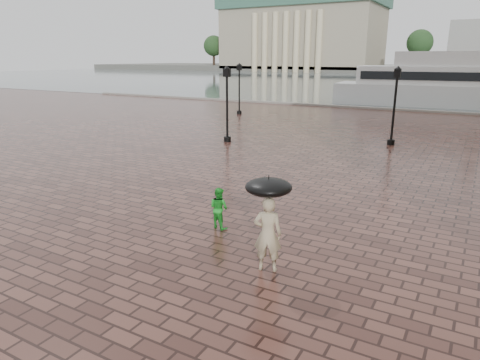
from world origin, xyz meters
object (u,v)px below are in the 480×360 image
(street_lamps, at_px, (279,97))
(ferry_near, at_px, (451,84))
(child_pedestrian, at_px, (219,208))
(adult_pedestrian, at_px, (268,234))

(street_lamps, relative_size, ferry_near, 0.65)
(street_lamps, bearing_deg, child_pedestrian, -70.89)
(street_lamps, xyz_separation_m, adult_pedestrian, (8.48, -19.09, -1.39))
(adult_pedestrian, distance_m, ferry_near, 42.21)
(ferry_near, bearing_deg, street_lamps, -115.37)
(child_pedestrian, relative_size, ferry_near, 0.05)
(street_lamps, height_order, adult_pedestrian, street_lamps)
(street_lamps, relative_size, child_pedestrian, 12.13)
(street_lamps, distance_m, child_pedestrian, 18.48)
(adult_pedestrian, bearing_deg, child_pedestrian, -53.69)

